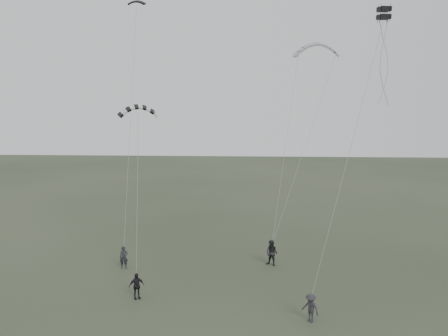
{
  "coord_description": "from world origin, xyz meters",
  "views": [
    {
      "loc": [
        2.11,
        -24.13,
        11.75
      ],
      "look_at": [
        0.57,
        5.48,
        7.23
      ],
      "focal_mm": 35.0,
      "sensor_mm": 36.0,
      "label": 1
    }
  ],
  "objects_px": {
    "flyer_right": "(272,253)",
    "kite_box": "(384,13)",
    "kite_dark_small": "(136,1)",
    "kite_pale_large": "(317,44)",
    "flyer_left": "(124,257)",
    "flyer_far": "(310,308)",
    "flyer_center": "(136,286)",
    "kite_striped": "(138,107)"
  },
  "relations": [
    {
      "from": "flyer_right",
      "to": "kite_box",
      "type": "relative_size",
      "value": 2.63
    },
    {
      "from": "kite_dark_small",
      "to": "kite_pale_large",
      "type": "relative_size",
      "value": 0.36
    },
    {
      "from": "flyer_left",
      "to": "flyer_far",
      "type": "distance_m",
      "value": 14.03
    },
    {
      "from": "flyer_left",
      "to": "flyer_center",
      "type": "bearing_deg",
      "value": -82.09
    },
    {
      "from": "flyer_right",
      "to": "kite_striped",
      "type": "bearing_deg",
      "value": -149.34
    },
    {
      "from": "kite_box",
      "to": "flyer_right",
      "type": "bearing_deg",
      "value": 138.15
    },
    {
      "from": "flyer_far",
      "to": "kite_striped",
      "type": "distance_m",
      "value": 17.32
    },
    {
      "from": "flyer_center",
      "to": "flyer_far",
      "type": "bearing_deg",
      "value": -41.83
    },
    {
      "from": "flyer_left",
      "to": "kite_box",
      "type": "bearing_deg",
      "value": -22.92
    },
    {
      "from": "kite_box",
      "to": "kite_dark_small",
      "type": "bearing_deg",
      "value": 138.84
    },
    {
      "from": "flyer_right",
      "to": "flyer_left",
      "type": "bearing_deg",
      "value": -143.65
    },
    {
      "from": "kite_dark_small",
      "to": "kite_pale_large",
      "type": "distance_m",
      "value": 14.97
    },
    {
      "from": "flyer_left",
      "to": "kite_striped",
      "type": "distance_m",
      "value": 10.7
    },
    {
      "from": "flyer_far",
      "to": "kite_pale_large",
      "type": "height_order",
      "value": "kite_pale_large"
    },
    {
      "from": "flyer_left",
      "to": "kite_pale_large",
      "type": "relative_size",
      "value": 0.42
    },
    {
      "from": "kite_striped",
      "to": "flyer_center",
      "type": "bearing_deg",
      "value": -99.96
    },
    {
      "from": "flyer_center",
      "to": "flyer_far",
      "type": "height_order",
      "value": "flyer_center"
    },
    {
      "from": "flyer_far",
      "to": "kite_pale_large",
      "type": "distance_m",
      "value": 22.07
    },
    {
      "from": "flyer_left",
      "to": "kite_pale_large",
      "type": "height_order",
      "value": "kite_pale_large"
    },
    {
      "from": "flyer_right",
      "to": "kite_striped",
      "type": "xyz_separation_m",
      "value": [
        -9.44,
        -0.02,
        10.46
      ]
    },
    {
      "from": "kite_dark_small",
      "to": "kite_striped",
      "type": "distance_m",
      "value": 9.65
    },
    {
      "from": "flyer_center",
      "to": "kite_dark_small",
      "type": "height_order",
      "value": "kite_dark_small"
    },
    {
      "from": "flyer_right",
      "to": "kite_pale_large",
      "type": "distance_m",
      "value": 17.58
    },
    {
      "from": "flyer_center",
      "to": "kite_box",
      "type": "distance_m",
      "value": 21.91
    },
    {
      "from": "kite_striped",
      "to": "flyer_left",
      "type": "bearing_deg",
      "value": -155.99
    },
    {
      "from": "flyer_right",
      "to": "kite_striped",
      "type": "relative_size",
      "value": 0.69
    },
    {
      "from": "flyer_right",
      "to": "kite_dark_small",
      "type": "distance_m",
      "value": 21.99
    },
    {
      "from": "flyer_far",
      "to": "flyer_center",
      "type": "bearing_deg",
      "value": -150.7
    },
    {
      "from": "flyer_right",
      "to": "flyer_center",
      "type": "relative_size",
      "value": 1.17
    },
    {
      "from": "flyer_far",
      "to": "kite_box",
      "type": "xyz_separation_m",
      "value": [
        4.53,
        5.01,
        16.13
      ]
    },
    {
      "from": "kite_pale_large",
      "to": "kite_striped",
      "type": "bearing_deg",
      "value": -150.59
    },
    {
      "from": "kite_dark_small",
      "to": "kite_box",
      "type": "xyz_separation_m",
      "value": [
        16.76,
        -8.13,
        -2.61
      ]
    },
    {
      "from": "flyer_right",
      "to": "flyer_center",
      "type": "height_order",
      "value": "flyer_right"
    },
    {
      "from": "kite_pale_large",
      "to": "kite_striped",
      "type": "distance_m",
      "value": 16.01
    },
    {
      "from": "flyer_left",
      "to": "flyer_far",
      "type": "relative_size",
      "value": 1.03
    },
    {
      "from": "kite_pale_large",
      "to": "kite_box",
      "type": "bearing_deg",
      "value": -77.02
    },
    {
      "from": "flyer_left",
      "to": "kite_dark_small",
      "type": "height_order",
      "value": "kite_dark_small"
    },
    {
      "from": "flyer_left",
      "to": "kite_pale_large",
      "type": "distance_m",
      "value": 22.86
    },
    {
      "from": "flyer_left",
      "to": "flyer_center",
      "type": "height_order",
      "value": "flyer_left"
    },
    {
      "from": "flyer_center",
      "to": "kite_box",
      "type": "height_order",
      "value": "kite_box"
    },
    {
      "from": "kite_box",
      "to": "kite_striped",
      "type": "bearing_deg",
      "value": 153.63
    },
    {
      "from": "flyer_center",
      "to": "kite_box",
      "type": "bearing_deg",
      "value": -18.48
    }
  ]
}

